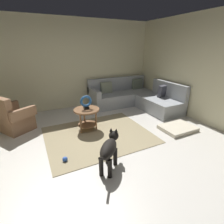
{
  "coord_description": "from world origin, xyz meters",
  "views": [
    {
      "loc": [
        -1.09,
        -2.52,
        1.92
      ],
      "look_at": [
        0.45,
        0.6,
        0.55
      ],
      "focal_mm": 27.19,
      "sensor_mm": 36.0,
      "label": 1
    }
  ],
  "objects": [
    {
      "name": "ground_plane",
      "position": [
        0.0,
        0.0,
        -0.05
      ],
      "size": [
        6.0,
        6.0,
        0.1
      ],
      "primitive_type": "cube",
      "color": "silver"
    },
    {
      "name": "dog_bed_mat",
      "position": [
        1.98,
        0.08,
        0.04
      ],
      "size": [
        0.8,
        0.6,
        0.09
      ],
      "primitive_type": "cube",
      "color": "beige",
      "rests_on": "ground_plane"
    },
    {
      "name": "dog",
      "position": [
        -0.11,
        -0.43,
        0.38
      ],
      "size": [
        0.62,
        0.66,
        0.63
      ],
      "rotation": [
        0.0,
        0.0,
        5.53
      ],
      "color": "black",
      "rests_on": "ground_plane"
    },
    {
      "name": "area_rug",
      "position": [
        0.15,
        0.7,
        0.01
      ],
      "size": [
        2.3,
        1.9,
        0.01
      ],
      "primitive_type": "cube",
      "color": "tan",
      "rests_on": "ground_plane"
    },
    {
      "name": "wall_back",
      "position": [
        0.0,
        2.94,
        1.35
      ],
      "size": [
        6.0,
        0.12,
        2.7
      ],
      "primitive_type": "cube",
      "color": "beige",
      "rests_on": "ground_plane"
    },
    {
      "name": "torus_sculpture",
      "position": [
        0.01,
        1.06,
        0.71
      ],
      "size": [
        0.28,
        0.08,
        0.33
      ],
      "color": "black",
      "rests_on": "side_table"
    },
    {
      "name": "armchair",
      "position": [
        -1.54,
        1.77,
        0.32
      ],
      "size": [
        0.94,
        1.0,
        0.88
      ],
      "rotation": [
        0.0,
        0.0,
        -1.0
      ],
      "color": "#936B4C",
      "rests_on": "ground_plane"
    },
    {
      "name": "dog_toy_ball",
      "position": [
        -0.74,
        0.07,
        0.05
      ],
      "size": [
        0.09,
        0.09,
        0.09
      ],
      "primitive_type": "sphere",
      "color": "blue",
      "rests_on": "ground_plane"
    },
    {
      "name": "side_table",
      "position": [
        0.01,
        1.06,
        0.42
      ],
      "size": [
        0.6,
        0.6,
        0.54
      ],
      "color": "brown",
      "rests_on": "ground_plane"
    },
    {
      "name": "sectional_couch",
      "position": [
        1.99,
        2.01,
        0.29
      ],
      "size": [
        2.2,
        2.25,
        0.88
      ],
      "color": "#9EA3A8",
      "rests_on": "ground_plane"
    },
    {
      "name": "wall_right",
      "position": [
        2.94,
        0.0,
        1.35
      ],
      "size": [
        0.12,
        6.0,
        2.7
      ],
      "primitive_type": "cube",
      "color": "beige",
      "rests_on": "ground_plane"
    }
  ]
}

